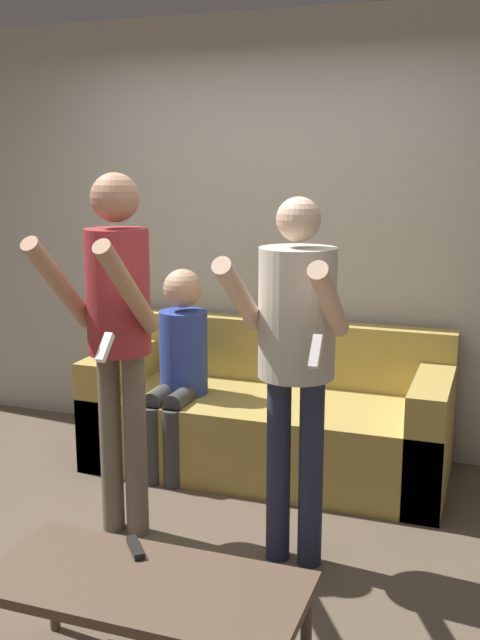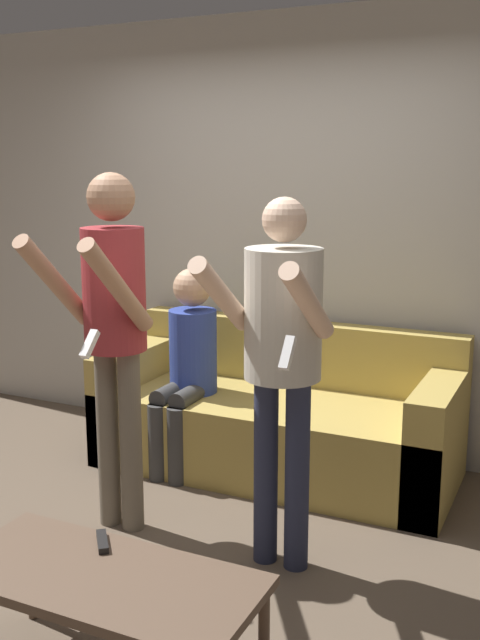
{
  "view_description": "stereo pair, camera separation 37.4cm",
  "coord_description": "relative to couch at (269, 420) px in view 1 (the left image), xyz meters",
  "views": [
    {
      "loc": [
        1.38,
        -2.88,
        1.8
      ],
      "look_at": [
        0.12,
        0.67,
        1.01
      ],
      "focal_mm": 42.0,
      "sensor_mm": 36.0,
      "label": 1
    },
    {
      "loc": [
        1.72,
        -2.74,
        1.8
      ],
      "look_at": [
        0.12,
        0.67,
        1.01
      ],
      "focal_mm": 42.0,
      "sensor_mm": 36.0,
      "label": 2
    }
  ],
  "objects": [
    {
      "name": "ground_plane",
      "position": [
        -0.12,
        -1.2,
        -0.29
      ],
      "size": [
        14.0,
        14.0,
        0.0
      ],
      "primitive_type": "plane",
      "color": "brown"
    },
    {
      "name": "person_standing_right",
      "position": [
        0.43,
        -1.03,
        0.75
      ],
      "size": [
        0.46,
        0.64,
        1.67
      ],
      "color": "#282D47",
      "rests_on": "ground_plane"
    },
    {
      "name": "coffee_table",
      "position": [
        0.2,
        -2.04,
        0.1
      ],
      "size": [
        1.1,
        0.5,
        0.43
      ],
      "color": "brown",
      "rests_on": "ground_plane"
    },
    {
      "name": "wall_back",
      "position": [
        -0.12,
        0.46,
        1.06
      ],
      "size": [
        6.4,
        0.06,
        2.7
      ],
      "color": "#B7B2A8",
      "rests_on": "ground_plane"
    },
    {
      "name": "remote_on_table",
      "position": [
        0.08,
        -1.88,
        0.15
      ],
      "size": [
        0.12,
        0.14,
        0.02
      ],
      "color": "black",
      "rests_on": "coffee_table"
    },
    {
      "name": "couch",
      "position": [
        0.0,
        0.0,
        0.0
      ],
      "size": [
        2.09,
        0.87,
        0.84
      ],
      "color": "#AD9347",
      "rests_on": "ground_plane"
    },
    {
      "name": "person_seated",
      "position": [
        -0.5,
        -0.2,
        0.37
      ],
      "size": [
        0.28,
        0.52,
        1.2
      ],
      "color": "#383838",
      "rests_on": "ground_plane"
    },
    {
      "name": "person_standing_left",
      "position": [
        -0.43,
        -1.03,
        0.8
      ],
      "size": [
        0.42,
        0.64,
        1.76
      ],
      "color": "#6B6051",
      "rests_on": "ground_plane"
    }
  ]
}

